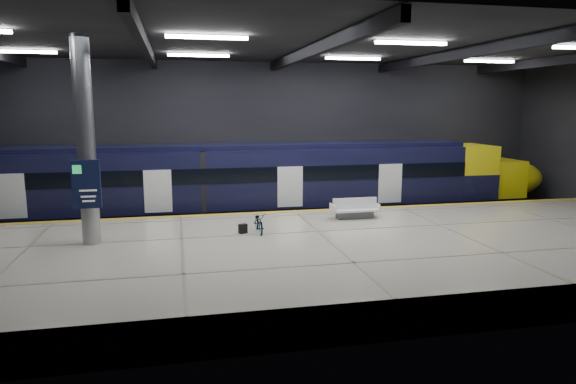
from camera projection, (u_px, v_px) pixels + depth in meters
name	position (u px, v px, depth m)	size (l,w,h in m)	color
ground	(311.00, 252.00, 20.34)	(30.00, 30.00, 0.00)	black
room_shell	(312.00, 106.00, 19.39)	(30.10, 16.10, 8.05)	black
platform	(329.00, 257.00, 17.84)	(30.00, 11.00, 1.10)	beige
safety_strip	(295.00, 211.00, 22.80)	(30.00, 0.40, 0.01)	gold
rails	(283.00, 220.00, 25.62)	(30.00, 1.52, 0.16)	gray
train	(260.00, 182.00, 25.05)	(29.40, 2.84, 3.79)	black
bench	(355.00, 211.00, 21.37)	(1.96, 0.81, 0.86)	#595B60
bicycle	(259.00, 222.00, 18.93)	(0.52, 1.49, 0.78)	#99999E
pannier_bag	(243.00, 229.00, 18.84)	(0.30, 0.18, 0.35)	black
info_column	(86.00, 145.00, 16.93)	(0.90, 0.78, 6.90)	#9EA0A5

